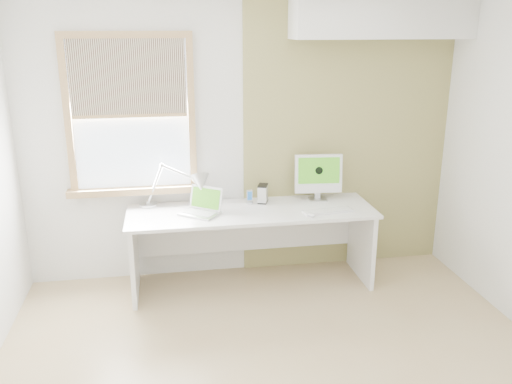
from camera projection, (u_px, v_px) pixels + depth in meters
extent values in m
cube|color=tan|center=(282.00, 376.00, 3.71)|extent=(4.00, 3.50, 0.02)
cube|color=silver|center=(243.00, 139.00, 4.98)|extent=(4.00, 0.02, 2.60)
cube|color=silver|center=(408.00, 364.00, 1.67)|extent=(4.00, 0.02, 2.60)
cube|color=#9C9456|center=(347.00, 136.00, 5.12)|extent=(2.00, 0.02, 2.60)
cube|color=white|center=(382.00, 14.00, 4.67)|extent=(1.60, 0.40, 0.42)
cube|color=#9E7B4F|center=(68.00, 117.00, 4.62)|extent=(0.06, 0.06, 1.42)
cube|color=#9E7B4F|center=(191.00, 114.00, 4.79)|extent=(0.06, 0.06, 1.42)
cube|color=#9E7B4F|center=(125.00, 35.00, 4.51)|extent=(1.00, 0.06, 0.06)
cube|color=#9E7B4F|center=(136.00, 190.00, 4.89)|extent=(1.20, 0.14, 0.06)
cube|color=#D1E2F9|center=(131.00, 115.00, 4.72)|extent=(1.00, 0.01, 1.30)
cube|color=beige|center=(128.00, 78.00, 4.59)|extent=(0.98, 0.02, 0.65)
cube|color=#9E7B4F|center=(131.00, 116.00, 4.68)|extent=(0.98, 0.03, 0.03)
cube|color=white|center=(252.00, 212.00, 4.80)|extent=(2.20, 0.70, 0.03)
cube|color=white|center=(134.00, 257.00, 4.74)|extent=(0.04, 0.64, 0.70)
cube|color=white|center=(361.00, 242.00, 5.07)|extent=(0.04, 0.64, 0.70)
cube|color=white|center=(246.00, 227.00, 5.18)|extent=(2.08, 0.02, 0.48)
cylinder|color=#BABCBE|center=(149.00, 205.00, 4.90)|extent=(0.21, 0.21, 0.02)
sphere|color=#BABCBE|center=(148.00, 203.00, 4.90)|extent=(0.06, 0.06, 0.05)
cylinder|color=#BABCBE|center=(155.00, 184.00, 4.84)|extent=(0.17, 0.06, 0.36)
sphere|color=#BABCBE|center=(162.00, 165.00, 4.78)|extent=(0.05, 0.05, 0.04)
cylinder|color=#BABCBE|center=(179.00, 173.00, 4.77)|extent=(0.32, 0.14, 0.14)
sphere|color=#BABCBE|center=(197.00, 180.00, 4.76)|extent=(0.05, 0.05, 0.04)
cone|color=#BABCBE|center=(201.00, 183.00, 4.77)|extent=(0.22, 0.26, 0.22)
cube|color=#BABCBE|center=(200.00, 214.00, 4.67)|extent=(0.39, 0.37, 0.02)
cube|color=#B2B5B7|center=(200.00, 213.00, 4.67)|extent=(0.30, 0.27, 0.00)
cube|color=#BABCBE|center=(206.00, 198.00, 4.74)|extent=(0.30, 0.24, 0.21)
cube|color=#347915|center=(206.00, 198.00, 4.73)|extent=(0.25, 0.21, 0.17)
cylinder|color=#BABCBE|center=(250.00, 202.00, 4.97)|extent=(0.08, 0.08, 0.02)
cube|color=#BABCBE|center=(249.00, 196.00, 4.95)|extent=(0.06, 0.02, 0.11)
cube|color=#194C99|center=(250.00, 196.00, 4.95)|extent=(0.04, 0.01, 0.08)
cube|color=#BABCBE|center=(263.00, 194.00, 4.98)|extent=(0.12, 0.15, 0.17)
cube|color=black|center=(263.00, 185.00, 4.96)|extent=(0.12, 0.15, 0.01)
cube|color=black|center=(263.00, 202.00, 5.00)|extent=(0.12, 0.15, 0.01)
cube|color=#BABCBE|center=(318.00, 199.00, 5.07)|extent=(0.17, 0.16, 0.01)
cube|color=#BABCBE|center=(318.00, 191.00, 5.07)|extent=(0.06, 0.02, 0.14)
cube|color=white|center=(318.00, 174.00, 5.01)|extent=(0.45, 0.11, 0.36)
cube|color=#347915|center=(319.00, 171.00, 4.98)|extent=(0.39, 0.06, 0.24)
cylinder|color=black|center=(319.00, 171.00, 4.98)|extent=(0.07, 0.02, 0.07)
cube|color=white|center=(328.00, 211.00, 4.74)|extent=(0.46, 0.18, 0.02)
cube|color=white|center=(328.00, 210.00, 4.74)|extent=(0.43, 0.15, 0.00)
ellipsoid|color=white|center=(311.00, 215.00, 4.63)|extent=(0.08, 0.11, 0.03)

